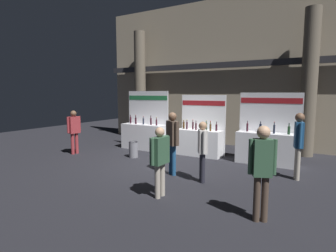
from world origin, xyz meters
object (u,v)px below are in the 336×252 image
exhibitor_booth_0 (144,134)px  visitor_1 (172,138)px  visitor_0 (262,166)px  visitor_3 (299,141)px  visitor_2 (160,156)px  visitor_5 (203,147)px  exhibitor_booth_2 (267,145)px  exhibitor_booth_1 (200,140)px  visitor_4 (74,128)px  trash_bin (133,149)px

exhibitor_booth_0 → visitor_1: bearing=-42.2°
visitor_1 → exhibitor_booth_0: bearing=170.1°
visitor_0 → visitor_3: bearing=58.9°
visitor_2 → visitor_5: visitor_5 is taller
visitor_1 → visitor_3: size_ratio=0.99×
visitor_2 → exhibitor_booth_2: bearing=-16.6°
exhibitor_booth_1 → visitor_3: size_ratio=1.25×
visitor_2 → visitor_5: bearing=-12.9°
exhibitor_booth_2 → visitor_5: (-1.08, -2.78, 0.32)m
exhibitor_booth_0 → visitor_4: bearing=-129.6°
visitor_0 → visitor_4: visitor_0 is taller
visitor_2 → visitor_4: (-5.11, 2.01, 0.04)m
trash_bin → visitor_4: size_ratio=0.35×
visitor_1 → visitor_5: visitor_1 is taller
exhibitor_booth_1 → visitor_5: 3.10m
visitor_0 → visitor_3: size_ratio=0.98×
visitor_0 → visitor_5: size_ratio=1.10×
exhibitor_booth_0 → visitor_1: exhibitor_booth_0 is taller
exhibitor_booth_2 → trash_bin: (-4.31, -1.51, -0.32)m
exhibitor_booth_0 → visitor_5: (3.77, -2.68, 0.31)m
exhibitor_booth_1 → visitor_4: exhibitor_booth_1 is taller
exhibitor_booth_1 → visitor_2: 4.33m
exhibitor_booth_1 → visitor_0: 5.31m
visitor_3 → visitor_2: bearing=125.2°
exhibitor_booth_1 → trash_bin: 2.46m
visitor_3 → visitor_1: bearing=99.2°
exhibitor_booth_0 → visitor_0: 6.97m
trash_bin → visitor_2: bearing=-43.6°
exhibitor_booth_0 → visitor_3: 6.02m
exhibitor_booth_1 → visitor_0: exhibitor_booth_1 is taller
visitor_4 → exhibitor_booth_2: bearing=117.6°
visitor_3 → exhibitor_booth_0: bearing=64.4°
exhibitor_booth_0 → trash_bin: (0.54, -1.42, -0.33)m
visitor_5 → exhibitor_booth_1: bearing=172.5°
exhibitor_booth_0 → visitor_4: 2.75m
exhibitor_booth_0 → exhibitor_booth_1: size_ratio=1.07×
visitor_2 → visitor_5: size_ratio=0.99×
exhibitor_booth_2 → visitor_2: 4.48m
visitor_4 → visitor_3: bearing=105.9°
trash_bin → visitor_0: bearing=-28.8°
visitor_0 → visitor_1: (-2.77, 1.65, 0.03)m
exhibitor_booth_2 → visitor_3: bearing=-51.3°
exhibitor_booth_2 → visitor_5: size_ratio=1.46×
exhibitor_booth_1 → exhibitor_booth_2: exhibitor_booth_2 is taller
exhibitor_booth_1 → visitor_3: bearing=-20.7°
exhibitor_booth_2 → visitor_1: bearing=-128.2°
exhibitor_booth_0 → visitor_0: exhibitor_booth_0 is taller
visitor_2 → trash_bin: bearing=49.2°
visitor_0 → visitor_3: 3.00m
visitor_0 → visitor_5: (-1.79, 1.49, -0.11)m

